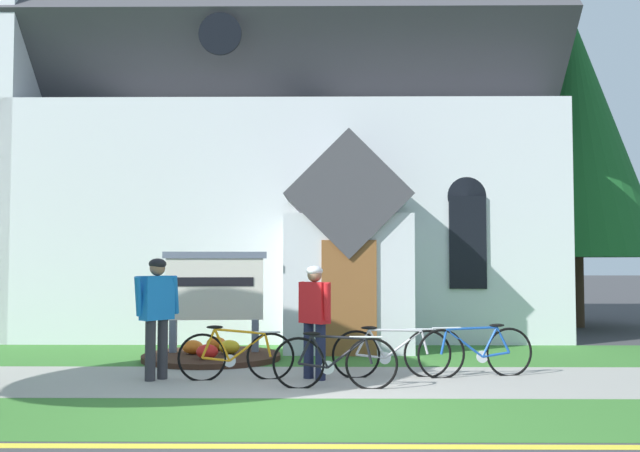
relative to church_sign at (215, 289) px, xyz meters
The scene contains 15 objects.
ground 2.05m from the church_sign, 14.51° to the right, with size 140.00×140.00×0.00m, color #3D3D3F.
sidewalk_slab 2.68m from the church_sign, 95.30° to the right, with size 32.00×2.54×0.01m, color #99968E.
grass_verge 4.83m from the church_sign, 92.70° to the right, with size 32.00×2.05×0.01m, color #38722D.
church_lawn 1.28m from the church_sign, 121.81° to the left, with size 24.00×2.93×0.01m, color #38722D.
curb_paint_stripe 5.98m from the church_sign, 92.16° to the right, with size 28.00×0.16×0.01m, color yellow.
church_building 6.79m from the church_sign, 97.54° to the left, with size 15.11×10.13×14.01m.
church_sign is the anchor object (origin of this frame).
flower_bed 1.17m from the church_sign, 90.10° to the right, with size 2.40×2.40×0.34m.
bicycle_green 4.75m from the church_sign, 25.72° to the right, with size 1.78×0.41×0.80m.
bicycle_silver 3.71m from the church_sign, 35.10° to the right, with size 1.78×0.18×0.78m.
bicycle_red 3.75m from the church_sign, 54.81° to the right, with size 1.70×0.10×0.78m.
bicycle_black 2.57m from the church_sign, 73.41° to the right, with size 1.67×0.25×0.81m.
cyclist_in_yellow_jersey 2.92m from the church_sign, 51.12° to the right, with size 0.47×0.63×1.65m.
cyclist_in_blue_jersey 2.39m from the church_sign, 100.94° to the right, with size 0.52×0.65×1.76m.
roadside_conifer 10.98m from the church_sign, 34.01° to the left, with size 4.34×4.34×8.31m.
Camera 1 is at (0.41, -7.91, 1.72)m, focal length 38.67 mm.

